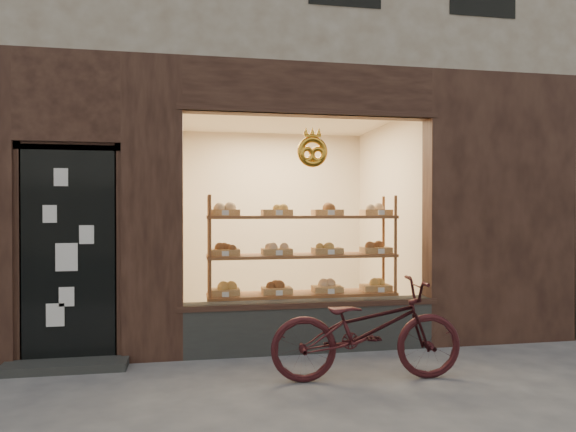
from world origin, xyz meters
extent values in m
cube|color=#2F3230|center=(0.45, 2.12, 0.28)|extent=(2.70, 0.25, 0.55)
cube|color=black|center=(-2.00, 2.06, 1.10)|extent=(0.90, 0.04, 2.15)
cube|color=#2F3230|center=(-2.00, 1.90, 0.04)|extent=(1.15, 0.35, 0.08)
torus|color=gold|center=(0.45, 2.02, 2.15)|extent=(0.33, 0.07, 0.33)
cube|color=brown|center=(0.45, 2.55, 0.05)|extent=(2.20, 0.45, 0.04)
cube|color=brown|center=(0.45, 2.55, 0.55)|extent=(2.20, 0.45, 0.03)
cube|color=brown|center=(0.45, 2.55, 1.00)|extent=(2.20, 0.45, 0.04)
cube|color=brown|center=(0.45, 2.55, 1.45)|extent=(2.20, 0.45, 0.04)
cylinder|color=brown|center=(-0.62, 2.35, 0.85)|extent=(0.04, 0.04, 1.70)
cylinder|color=brown|center=(1.52, 2.35, 0.85)|extent=(0.04, 0.04, 1.70)
cylinder|color=brown|center=(-0.62, 2.75, 0.85)|extent=(0.04, 0.04, 1.70)
cylinder|color=brown|center=(1.52, 2.75, 0.85)|extent=(0.04, 0.04, 1.70)
cube|color=olive|center=(-0.45, 2.55, 0.60)|extent=(0.34, 0.24, 0.07)
sphere|color=olive|center=(-0.45, 2.55, 0.69)|extent=(0.11, 0.11, 0.11)
cube|color=silver|center=(-0.45, 2.36, 0.60)|extent=(0.07, 0.01, 0.05)
cube|color=olive|center=(0.15, 2.55, 0.60)|extent=(0.34, 0.24, 0.07)
sphere|color=#563B13|center=(0.15, 2.55, 0.69)|extent=(0.11, 0.11, 0.11)
cube|color=silver|center=(0.15, 2.36, 0.60)|extent=(0.08, 0.01, 0.05)
cube|color=olive|center=(0.75, 2.55, 0.60)|extent=(0.34, 0.24, 0.07)
sphere|color=tan|center=(0.75, 2.55, 0.69)|extent=(0.11, 0.11, 0.11)
cube|color=silver|center=(0.75, 2.36, 0.60)|extent=(0.07, 0.01, 0.05)
cube|color=olive|center=(1.35, 2.55, 0.60)|extent=(0.34, 0.24, 0.07)
sphere|color=olive|center=(1.35, 2.55, 0.69)|extent=(0.11, 0.11, 0.11)
cube|color=silver|center=(1.35, 2.36, 0.60)|extent=(0.08, 0.01, 0.05)
cube|color=olive|center=(-0.45, 2.55, 1.05)|extent=(0.34, 0.24, 0.07)
sphere|color=#563B13|center=(-0.45, 2.55, 1.14)|extent=(0.11, 0.11, 0.11)
cube|color=silver|center=(-0.45, 2.36, 1.05)|extent=(0.07, 0.01, 0.06)
cube|color=olive|center=(0.15, 2.55, 1.05)|extent=(0.34, 0.24, 0.07)
sphere|color=tan|center=(0.15, 2.55, 1.14)|extent=(0.11, 0.11, 0.11)
cube|color=silver|center=(0.15, 2.36, 1.05)|extent=(0.08, 0.01, 0.06)
cube|color=olive|center=(0.75, 2.55, 1.05)|extent=(0.34, 0.24, 0.07)
sphere|color=olive|center=(0.75, 2.55, 1.14)|extent=(0.11, 0.11, 0.11)
cube|color=silver|center=(0.75, 2.36, 1.05)|extent=(0.07, 0.01, 0.06)
cube|color=olive|center=(1.35, 2.55, 1.05)|extent=(0.34, 0.24, 0.07)
sphere|color=#563B13|center=(1.35, 2.55, 1.14)|extent=(0.11, 0.11, 0.11)
cube|color=silver|center=(1.35, 2.36, 1.05)|extent=(0.08, 0.01, 0.06)
cube|color=olive|center=(-0.45, 2.55, 1.50)|extent=(0.34, 0.24, 0.07)
sphere|color=tan|center=(-0.45, 2.55, 1.59)|extent=(0.11, 0.11, 0.11)
cube|color=silver|center=(-0.45, 2.36, 1.50)|extent=(0.07, 0.01, 0.06)
cube|color=olive|center=(0.15, 2.55, 1.50)|extent=(0.34, 0.24, 0.07)
sphere|color=olive|center=(0.15, 2.55, 1.59)|extent=(0.11, 0.11, 0.11)
cube|color=silver|center=(0.15, 2.36, 1.50)|extent=(0.08, 0.01, 0.06)
cube|color=olive|center=(0.75, 2.55, 1.50)|extent=(0.34, 0.24, 0.07)
sphere|color=#563B13|center=(0.75, 2.55, 1.59)|extent=(0.11, 0.11, 0.11)
cube|color=silver|center=(0.75, 2.36, 1.50)|extent=(0.07, 0.01, 0.06)
cube|color=olive|center=(1.35, 2.55, 1.50)|extent=(0.34, 0.24, 0.07)
sphere|color=tan|center=(1.35, 2.55, 1.59)|extent=(0.11, 0.11, 0.11)
cube|color=silver|center=(1.35, 2.36, 1.50)|extent=(0.08, 0.01, 0.06)
imported|color=#331014|center=(0.74, 1.12, 0.46)|extent=(1.78, 0.74, 0.91)
camera|label=1|loc=(-0.77, -3.29, 1.53)|focal=32.00mm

